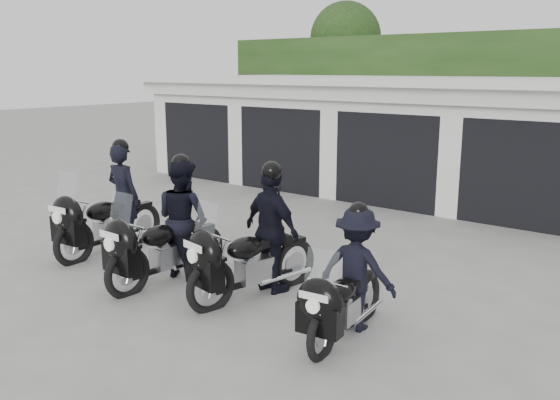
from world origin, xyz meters
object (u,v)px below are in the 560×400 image
Objects in this scene: police_bike_b at (173,226)px; police_bike_c at (261,238)px; police_bike_d at (352,278)px; police_bike_a at (109,207)px.

police_bike_b is 1.51m from police_bike_c.
police_bike_b is 1.19× the size of police_bike_d.
police_bike_b is (1.94, -0.26, 0.03)m from police_bike_a.
police_bike_a is 5.10m from police_bike_d.
police_bike_a is at bearing 171.12° from police_bike_d.
police_bike_a is at bearing 173.91° from police_bike_b.
police_bike_c is at bearing 14.34° from police_bike_b.
police_bike_c is (1.48, 0.34, 0.00)m from police_bike_b.
police_bike_c is 1.71m from police_bike_d.
police_bike_d is (5.09, -0.22, -0.10)m from police_bike_a.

